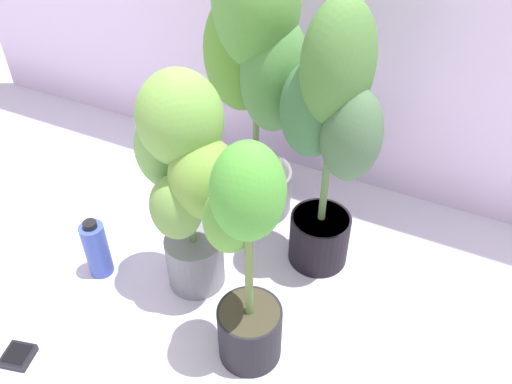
{
  "coord_description": "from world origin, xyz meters",
  "views": [
    {
      "loc": [
        0.65,
        -0.82,
        1.32
      ],
      "look_at": [
        0.13,
        0.24,
        0.34
      ],
      "focal_mm": 36.36,
      "sensor_mm": 36.0,
      "label": 1
    }
  ],
  "objects_px": {
    "potted_plant_center": "(186,174)",
    "nutrient_bottle": "(97,249)",
    "potted_plant_back_center": "(256,62)",
    "potted_plant_back_right": "(330,129)",
    "hygrometer_box": "(18,356)",
    "potted_plant_front_right": "(245,257)"
  },
  "relations": [
    {
      "from": "potted_plant_center",
      "to": "nutrient_bottle",
      "type": "relative_size",
      "value": 3.4
    },
    {
      "from": "potted_plant_center",
      "to": "nutrient_bottle",
      "type": "height_order",
      "value": "potted_plant_center"
    },
    {
      "from": "potted_plant_back_center",
      "to": "potted_plant_back_right",
      "type": "distance_m",
      "value": 0.35
    },
    {
      "from": "potted_plant_back_center",
      "to": "potted_plant_back_right",
      "type": "height_order",
      "value": "potted_plant_back_center"
    },
    {
      "from": "potted_plant_front_right",
      "to": "potted_plant_center",
      "type": "bearing_deg",
      "value": 149.54
    },
    {
      "from": "potted_plant_back_center",
      "to": "potted_plant_center",
      "type": "bearing_deg",
      "value": -91.08
    },
    {
      "from": "potted_plant_back_center",
      "to": "nutrient_bottle",
      "type": "height_order",
      "value": "potted_plant_back_center"
    },
    {
      "from": "potted_plant_back_center",
      "to": "potted_plant_front_right",
      "type": "xyz_separation_m",
      "value": [
        0.25,
        -0.58,
        -0.21
      ]
    },
    {
      "from": "potted_plant_center",
      "to": "hygrometer_box",
      "type": "bearing_deg",
      "value": -123.63
    },
    {
      "from": "potted_plant_back_center",
      "to": "potted_plant_back_right",
      "type": "bearing_deg",
      "value": -26.55
    },
    {
      "from": "potted_plant_back_center",
      "to": "hygrometer_box",
      "type": "bearing_deg",
      "value": -109.66
    },
    {
      "from": "potted_plant_back_right",
      "to": "potted_plant_center",
      "type": "bearing_deg",
      "value": -138.6
    },
    {
      "from": "nutrient_bottle",
      "to": "hygrometer_box",
      "type": "bearing_deg",
      "value": -90.17
    },
    {
      "from": "potted_plant_front_right",
      "to": "potted_plant_back_center",
      "type": "bearing_deg",
      "value": 113.51
    },
    {
      "from": "potted_plant_back_center",
      "to": "potted_plant_back_right",
      "type": "xyz_separation_m",
      "value": [
        0.31,
        -0.15,
        -0.07
      ]
    },
    {
      "from": "potted_plant_back_center",
      "to": "nutrient_bottle",
      "type": "distance_m",
      "value": 0.79
    },
    {
      "from": "potted_plant_back_center",
      "to": "nutrient_bottle",
      "type": "xyz_separation_m",
      "value": [
        -0.32,
        -0.53,
        -0.49
      ]
    },
    {
      "from": "potted_plant_back_right",
      "to": "hygrometer_box",
      "type": "relative_size",
      "value": 9.29
    },
    {
      "from": "potted_plant_center",
      "to": "potted_plant_front_right",
      "type": "xyz_separation_m",
      "value": [
        0.26,
        -0.15,
        -0.06
      ]
    },
    {
      "from": "potted_plant_back_right",
      "to": "hygrometer_box",
      "type": "xyz_separation_m",
      "value": [
        -0.63,
        -0.75,
        -0.51
      ]
    },
    {
      "from": "potted_plant_center",
      "to": "potted_plant_back_center",
      "type": "bearing_deg",
      "value": 88.92
    },
    {
      "from": "potted_plant_back_center",
      "to": "potted_plant_center",
      "type": "distance_m",
      "value": 0.45
    }
  ]
}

